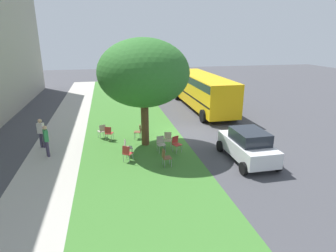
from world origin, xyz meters
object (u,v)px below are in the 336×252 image
object	(u,v)px
chair_6	(161,143)
chair_4	(176,143)
school_bus	(202,89)
pedestrian_1	(41,132)
chair_8	(139,131)
chair_0	(168,139)
chair_2	(102,130)
chair_7	(166,156)
chair_5	(127,152)
pedestrian_0	(46,140)
parked_car	(248,145)
street_tree	(144,73)
chair_1	(127,146)
chair_3	(109,132)

from	to	relation	value
chair_6	chair_4	bearing A→B (deg)	-103.20
school_bus	pedestrian_1	world-z (taller)	school_bus
chair_8	chair_4	bearing A→B (deg)	-144.62
chair_0	chair_2	size ratio (longest dim) A/B	1.00
chair_7	chair_8	bearing A→B (deg)	11.30
chair_0	chair_5	world-z (taller)	same
chair_4	pedestrian_0	distance (m)	6.82
chair_6	chair_8	bearing A→B (deg)	22.36
chair_0	pedestrian_1	distance (m)	7.11
chair_5	chair_6	xyz separation A→B (m)	(0.95, -1.89, 0.00)
chair_7	parked_car	world-z (taller)	parked_car
chair_5	chair_8	distance (m)	3.39
street_tree	pedestrian_0	distance (m)	6.19
chair_8	parked_car	distance (m)	6.64
chair_1	parked_car	xyz separation A→B (m)	(-1.92, -5.88, 0.32)
chair_2	chair_4	xyz separation A→B (m)	(-3.07, -3.96, 0.00)
chair_5	pedestrian_0	xyz separation A→B (m)	(1.62, 4.03, 0.41)
chair_0	street_tree	bearing A→B (deg)	58.73
pedestrian_0	pedestrian_1	bearing A→B (deg)	20.52
street_tree	chair_8	distance (m)	3.78
street_tree	chair_3	distance (m)	4.32
chair_1	pedestrian_0	bearing A→B (deg)	78.52
chair_6	chair_7	distance (m)	1.85
parked_car	pedestrian_0	bearing A→B (deg)	74.55
chair_4	chair_5	world-z (taller)	same
pedestrian_0	pedestrian_1	world-z (taller)	same
chair_6	pedestrian_1	world-z (taller)	pedestrian_1
chair_2	chair_0	bearing A→B (deg)	-122.49
pedestrian_1	chair_6	bearing A→B (deg)	-107.47
chair_3	pedestrian_1	xyz separation A→B (m)	(-0.36, 3.69, 0.41)
chair_4	chair_6	bearing A→B (deg)	76.80
chair_5	parked_car	world-z (taller)	parked_car
street_tree	chair_7	world-z (taller)	street_tree
chair_7	chair_1	bearing A→B (deg)	45.64
chair_6	school_bus	world-z (taller)	school_bus
chair_3	chair_4	xyz separation A→B (m)	(-2.58, -3.56, 0.00)
chair_1	chair_7	size ratio (longest dim) A/B	1.00
chair_2	pedestrian_1	distance (m)	3.42
parked_car	school_bus	distance (m)	10.94
chair_3	chair_4	distance (m)	4.40
chair_6	chair_8	distance (m)	2.48
chair_1	pedestrian_0	size ratio (longest dim) A/B	0.52
school_bus	chair_2	bearing A→B (deg)	124.77
pedestrian_1	chair_2	bearing A→B (deg)	-75.52
chair_5	chair_7	size ratio (longest dim) A/B	1.00
chair_0	pedestrian_0	bearing A→B (deg)	88.93
chair_8	pedestrian_1	world-z (taller)	pedestrian_1
chair_1	school_bus	bearing A→B (deg)	-38.80
chair_1	chair_3	xyz separation A→B (m)	(2.55, 0.90, 0.00)
pedestrian_1	school_bus	bearing A→B (deg)	-60.22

